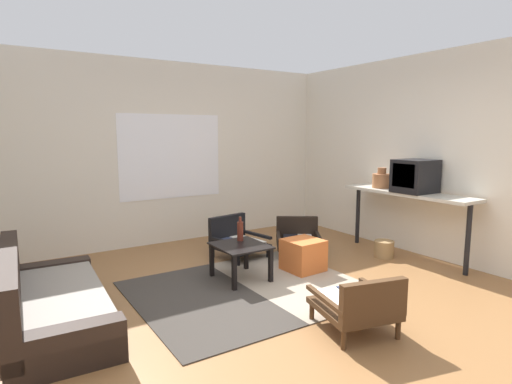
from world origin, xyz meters
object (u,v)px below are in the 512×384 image
object	(u,v)px
armchair_striped_foreground	(358,304)
console_shelf	(407,198)
clay_vase	(382,180)
couch	(48,304)
coffee_table	(241,251)
armchair_corner	(298,238)
glass_bottle	(240,231)
crt_television	(415,176)
armchair_by_window	(237,239)
wicker_basket	(384,249)
ottoman_orange	(303,255)

from	to	relation	value
armchair_striped_foreground	console_shelf	bearing A→B (deg)	28.97
console_shelf	clay_vase	world-z (taller)	clay_vase
couch	coffee_table	size ratio (longest dim) A/B	3.11
armchair_corner	console_shelf	xyz separation A→B (m)	(1.12, -0.89, 0.58)
coffee_table	glass_bottle	size ratio (longest dim) A/B	2.14
clay_vase	armchair_corner	bearing A→B (deg)	157.94
crt_television	console_shelf	bearing A→B (deg)	88.25
couch	armchair_by_window	world-z (taller)	couch
crt_television	glass_bottle	bearing A→B (deg)	162.36
glass_bottle	couch	bearing A→B (deg)	-172.89
armchair_by_window	glass_bottle	bearing A→B (deg)	-116.50
couch	wicker_basket	world-z (taller)	couch
console_shelf	glass_bottle	xyz separation A→B (m)	(-2.22, 0.60, -0.27)
couch	ottoman_orange	size ratio (longest dim) A/B	4.48
armchair_striped_foreground	console_shelf	world-z (taller)	console_shelf
ottoman_orange	crt_television	world-z (taller)	crt_television
crt_television	clay_vase	bearing A→B (deg)	89.67
console_shelf	wicker_basket	world-z (taller)	console_shelf
armchair_striped_foreground	clay_vase	bearing A→B (deg)	37.23
armchair_striped_foreground	crt_television	xyz separation A→B (m)	(2.13, 1.08, 0.85)
crt_television	wicker_basket	size ratio (longest dim) A/B	1.85
armchair_by_window	glass_bottle	distance (m)	0.78
armchair_corner	armchair_striped_foreground	bearing A→B (deg)	-116.05
glass_bottle	armchair_by_window	bearing A→B (deg)	63.50
armchair_by_window	crt_television	distance (m)	2.48
armchair_corner	crt_television	distance (m)	1.74
clay_vase	glass_bottle	world-z (taller)	clay_vase
console_shelf	crt_television	xyz separation A→B (m)	(-0.00, -0.10, 0.30)
ottoman_orange	clay_vase	world-z (taller)	clay_vase
ottoman_orange	armchair_by_window	bearing A→B (deg)	111.61
armchair_by_window	wicker_basket	world-z (taller)	armchair_by_window
armchair_corner	coffee_table	bearing A→B (deg)	-159.17
armchair_by_window	glass_bottle	world-z (taller)	glass_bottle
armchair_corner	wicker_basket	world-z (taller)	armchair_corner
armchair_striped_foreground	wicker_basket	size ratio (longest dim) A/B	2.87
couch	armchair_corner	distance (m)	3.22
ottoman_orange	glass_bottle	xyz separation A→B (m)	(-0.70, 0.30, 0.33)
armchair_corner	glass_bottle	xyz separation A→B (m)	(-1.10, -0.29, 0.31)
armchair_striped_foreground	armchair_corner	size ratio (longest dim) A/B	0.91
armchair_by_window	armchair_corner	size ratio (longest dim) A/B	0.86
glass_bottle	wicker_basket	size ratio (longest dim) A/B	1.09
armchair_by_window	clay_vase	distance (m)	2.20
console_shelf	couch	bearing A→B (deg)	175.45
console_shelf	clay_vase	size ratio (longest dim) A/B	6.51
couch	console_shelf	distance (m)	4.35
armchair_corner	clay_vase	distance (m)	1.44
clay_vase	couch	bearing A→B (deg)	-178.69
clay_vase	wicker_basket	xyz separation A→B (m)	(-0.24, -0.30, -0.89)
armchair_striped_foreground	armchair_corner	world-z (taller)	armchair_striped_foreground
coffee_table	armchair_corner	xyz separation A→B (m)	(1.19, 0.45, -0.11)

